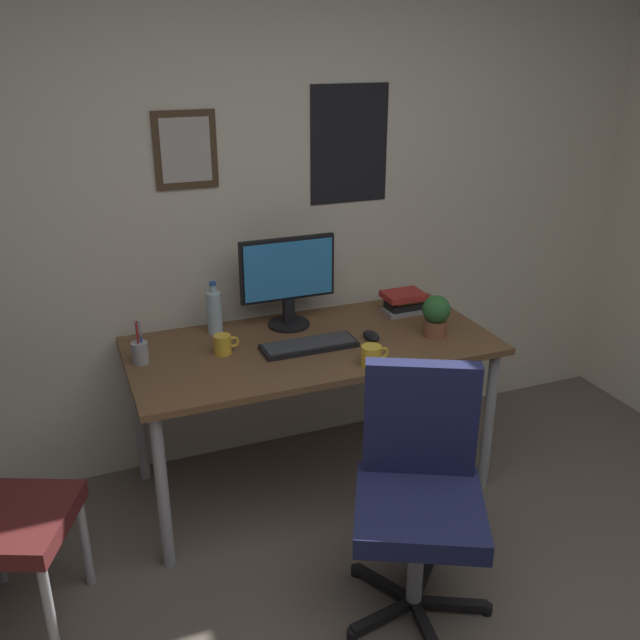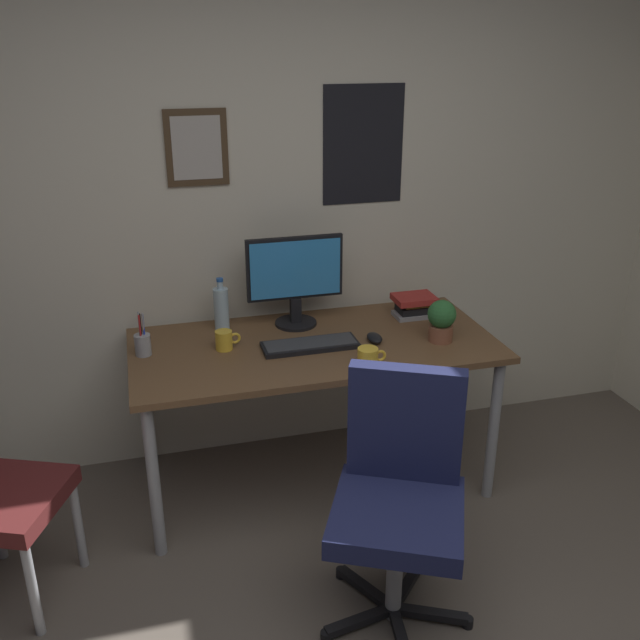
# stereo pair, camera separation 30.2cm
# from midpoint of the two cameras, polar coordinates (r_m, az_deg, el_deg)

# --- Properties ---
(wall_back) EXTENTS (4.40, 0.10, 2.60)m
(wall_back) POSITION_cam_midpoint_polar(r_m,az_deg,el_deg) (3.40, -7.64, 9.47)
(wall_back) COLOR beige
(wall_back) RESTS_ON ground_plane
(desk) EXTENTS (1.65, 0.78, 0.75)m
(desk) POSITION_cam_midpoint_polar(r_m,az_deg,el_deg) (3.20, -3.36, -3.13)
(desk) COLOR brown
(desk) RESTS_ON ground_plane
(office_chair) EXTENTS (0.62, 0.62, 0.95)m
(office_chair) POSITION_cam_midpoint_polar(r_m,az_deg,el_deg) (2.62, 4.78, -13.11)
(office_chair) COLOR #1E234C
(office_chair) RESTS_ON ground_plane
(monitor) EXTENTS (0.46, 0.20, 0.43)m
(monitor) POSITION_cam_midpoint_polar(r_m,az_deg,el_deg) (3.28, -5.28, 3.37)
(monitor) COLOR black
(monitor) RESTS_ON desk
(keyboard) EXTENTS (0.43, 0.15, 0.03)m
(keyboard) POSITION_cam_midpoint_polar(r_m,az_deg,el_deg) (3.11, -3.68, -2.14)
(keyboard) COLOR black
(keyboard) RESTS_ON desk
(computer_mouse) EXTENTS (0.06, 0.11, 0.04)m
(computer_mouse) POSITION_cam_midpoint_polar(r_m,az_deg,el_deg) (3.20, 1.51, -1.34)
(computer_mouse) COLOR black
(computer_mouse) RESTS_ON desk
(water_bottle) EXTENTS (0.07, 0.07, 0.25)m
(water_bottle) POSITION_cam_midpoint_polar(r_m,az_deg,el_deg) (3.29, -11.24, 0.61)
(water_bottle) COLOR silver
(water_bottle) RESTS_ON desk
(coffee_mug_near) EXTENTS (0.13, 0.09, 0.09)m
(coffee_mug_near) POSITION_cam_midpoint_polar(r_m,az_deg,el_deg) (2.94, 1.32, -3.00)
(coffee_mug_near) COLOR yellow
(coffee_mug_near) RESTS_ON desk
(coffee_mug_far) EXTENTS (0.11, 0.08, 0.09)m
(coffee_mug_far) POSITION_cam_midpoint_polar(r_m,az_deg,el_deg) (3.10, -10.70, -2.03)
(coffee_mug_far) COLOR yellow
(coffee_mug_far) RESTS_ON desk
(potted_plant) EXTENTS (0.13, 0.13, 0.20)m
(potted_plant) POSITION_cam_midpoint_polar(r_m,az_deg,el_deg) (3.22, 6.81, 0.39)
(potted_plant) COLOR brown
(potted_plant) RESTS_ON desk
(pen_cup) EXTENTS (0.07, 0.07, 0.20)m
(pen_cup) POSITION_cam_midpoint_polar(r_m,az_deg,el_deg) (3.09, -17.23, -2.53)
(pen_cup) COLOR #9EA0A5
(pen_cup) RESTS_ON desk
(book_stack_left) EXTENTS (0.23, 0.16, 0.11)m
(book_stack_left) POSITION_cam_midpoint_polar(r_m,az_deg,el_deg) (3.51, 4.52, 1.45)
(book_stack_left) COLOR gray
(book_stack_left) RESTS_ON desk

